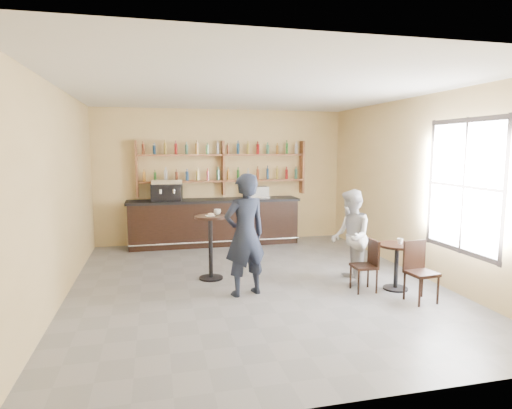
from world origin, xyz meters
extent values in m
plane|color=slate|center=(0.00, 0.00, 0.00)|extent=(7.00, 7.00, 0.00)
plane|color=white|center=(0.00, 0.00, 3.20)|extent=(7.00, 7.00, 0.00)
plane|color=#DABA7C|center=(0.00, 3.50, 1.60)|extent=(7.00, 0.00, 7.00)
plane|color=#DABA7C|center=(0.00, -3.50, 1.60)|extent=(7.00, 0.00, 7.00)
plane|color=#DABA7C|center=(-3.00, 0.00, 1.60)|extent=(0.00, 7.00, 7.00)
plane|color=#DABA7C|center=(3.00, 0.00, 1.60)|extent=(0.00, 7.00, 7.00)
plane|color=white|center=(2.99, -1.20, 1.70)|extent=(0.00, 2.00, 2.00)
cube|color=white|center=(-0.69, 0.47, 1.13)|extent=(0.17, 0.17, 0.00)
torus|color=#CB864A|center=(-0.68, 0.46, 1.15)|extent=(0.14, 0.14, 0.04)
imported|color=white|center=(-0.55, 0.57, 1.17)|extent=(0.15, 0.15, 0.10)
imported|color=black|center=(-0.28, -0.46, 0.95)|extent=(0.80, 0.63, 1.91)
imported|color=white|center=(2.21, -0.79, 0.80)|extent=(0.11, 0.11, 0.09)
imported|color=#ABABB1|center=(1.57, -0.30, 0.80)|extent=(0.81, 0.92, 1.60)
camera|label=1|loc=(-1.61, -6.80, 2.28)|focal=30.00mm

